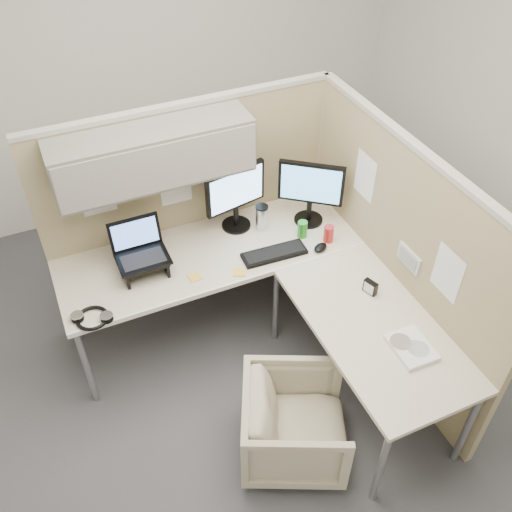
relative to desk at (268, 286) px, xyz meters
name	(u,v)px	position (x,y,z in m)	size (l,w,h in m)	color
ground	(258,374)	(-0.12, -0.13, -0.69)	(4.50, 4.50, 0.00)	#3E3E44
partition_back	(175,186)	(-0.34, 0.70, 0.41)	(2.00, 0.36, 1.63)	tan
partition_right	(392,256)	(0.78, -0.19, 0.13)	(0.07, 2.03, 1.63)	tan
desk	(268,286)	(0.00, 0.00, 0.00)	(2.00, 1.98, 0.73)	beige
office_chair	(295,421)	(-0.15, -0.72, -0.38)	(0.59, 0.56, 0.61)	beige
monitor_left	(235,194)	(0.03, 0.59, 0.32)	(0.44, 0.20, 0.47)	black
monitor_right	(311,188)	(0.52, 0.44, 0.32)	(0.37, 0.30, 0.47)	black
laptop_station	(141,255)	(-0.68, 0.41, 0.17)	(0.32, 0.27, 0.33)	black
keyboard	(274,254)	(0.14, 0.21, 0.05)	(0.43, 0.14, 0.02)	black
mouse	(320,248)	(0.44, 0.13, 0.06)	(0.11, 0.07, 0.04)	black
travel_mug	(262,217)	(0.18, 0.49, 0.14)	(0.09, 0.09, 0.19)	silver
soda_can_green	(329,234)	(0.54, 0.19, 0.10)	(0.07, 0.07, 0.12)	#B21E1E
soda_can_silver	(302,229)	(0.40, 0.30, 0.10)	(0.07, 0.07, 0.12)	#268C1E
sticky_note_b	(239,272)	(-0.13, 0.15, 0.05)	(0.08, 0.08, 0.01)	yellow
sticky_note_a	(195,277)	(-0.40, 0.22, 0.05)	(0.08, 0.08, 0.01)	yellow
sticky_note_c	(162,260)	(-0.54, 0.46, 0.05)	(0.08, 0.08, 0.01)	yellow
headphones	(92,318)	(-1.06, 0.13, 0.06)	(0.26, 0.26, 0.04)	black
paper_stack	(411,348)	(0.50, -0.81, 0.06)	(0.21, 0.27, 0.03)	white
desk_clock	(370,287)	(0.53, -0.34, 0.09)	(0.06, 0.09, 0.09)	black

